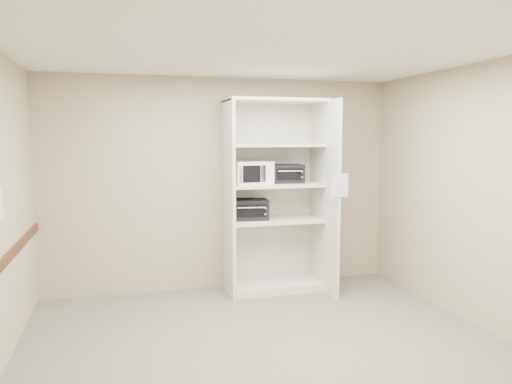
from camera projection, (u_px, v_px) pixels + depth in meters
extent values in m
cube|color=#605D54|center=(266.00, 347.00, 4.64)|extent=(4.50, 4.00, 0.01)
cube|color=white|center=(266.00, 51.00, 4.35)|extent=(4.50, 4.00, 0.01)
cube|color=tan|center=(222.00, 184.00, 6.41)|extent=(4.50, 0.02, 2.70)
cube|color=tan|center=(375.00, 253.00, 2.58)|extent=(4.50, 0.02, 2.70)
cube|color=tan|center=(477.00, 196.00, 5.09)|extent=(0.02, 4.00, 2.70)
cube|color=silver|center=(229.00, 198.00, 6.13)|extent=(0.04, 0.60, 2.40)
cube|color=silver|center=(324.00, 197.00, 6.30)|extent=(0.04, 0.90, 2.40)
cube|color=silver|center=(268.00, 194.00, 6.58)|extent=(1.24, 0.02, 2.40)
cube|color=silver|center=(275.00, 285.00, 6.43)|extent=(1.16, 0.56, 0.10)
cube|color=silver|center=(275.00, 220.00, 6.34)|extent=(1.16, 0.56, 0.04)
cube|color=silver|center=(275.00, 185.00, 6.29)|extent=(1.16, 0.56, 0.04)
cube|color=silver|center=(275.00, 145.00, 6.24)|extent=(1.16, 0.56, 0.04)
cube|color=silver|center=(275.00, 101.00, 6.18)|extent=(1.24, 0.60, 0.04)
cube|color=white|center=(251.00, 173.00, 6.16)|extent=(0.50, 0.40, 0.28)
cube|color=black|center=(286.00, 174.00, 6.35)|extent=(0.42, 0.32, 0.23)
cube|color=black|center=(249.00, 209.00, 6.27)|extent=(0.49, 0.39, 0.25)
cube|color=white|center=(340.00, 185.00, 5.84)|extent=(0.21, 0.02, 0.27)
cube|color=white|center=(0.00, 205.00, 4.14)|extent=(0.01, 0.20, 0.28)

